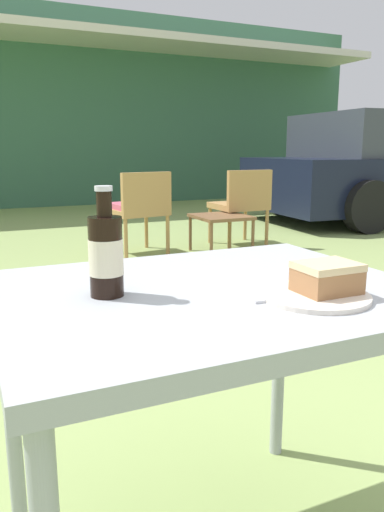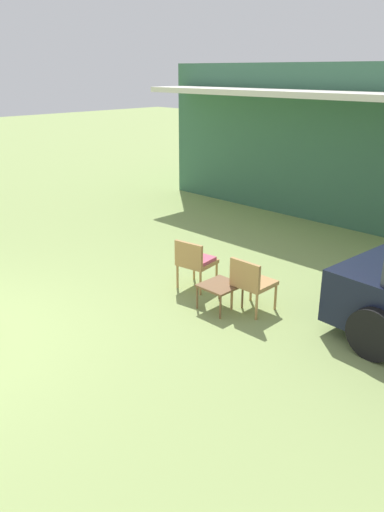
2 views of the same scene
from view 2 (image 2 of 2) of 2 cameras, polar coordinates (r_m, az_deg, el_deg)
wicker_chair_cushioned at (r=7.64m, az=0.35°, el=-0.47°), size 0.56×0.56×0.79m
wicker_chair_plain at (r=6.95m, az=6.77°, el=-2.84°), size 0.50×0.49×0.79m
garden_side_table at (r=7.05m, az=3.23°, el=-3.56°), size 0.49×0.52×0.37m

